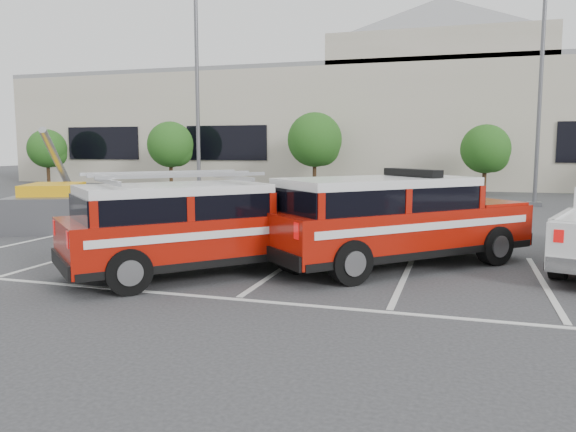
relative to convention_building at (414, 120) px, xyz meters
name	(u,v)px	position (x,y,z in m)	size (l,w,h in m)	color
ground	(284,267)	(-0.18, -31.86, -4.72)	(120.00, 120.00, 0.00)	#303032
stall_markings	(329,237)	(-0.18, -27.36, -4.71)	(23.00, 15.00, 0.01)	silver
convention_building	(414,120)	(0.00, 0.00, 0.00)	(60.00, 16.99, 13.20)	beige
tree_far_left	(49,150)	(-25.09, -9.82, -2.22)	(2.77, 2.77, 3.99)	#3F2B19
tree_left	(172,146)	(-15.09, -9.82, -1.95)	(3.07, 3.07, 4.42)	#3F2B19
tree_mid_left	(316,142)	(-5.09, -9.82, -1.68)	(3.37, 3.37, 4.85)	#3F2B19
tree_mid_right	(487,151)	(4.91, -9.82, -2.22)	(2.77, 2.77, 3.99)	#3F2B19
light_pole_left	(197,93)	(-8.18, -19.86, 0.47)	(0.90, 0.60, 10.24)	#59595E
light_pole_mid	(540,91)	(6.82, -15.86, 0.47)	(0.90, 0.60, 10.24)	#59595E
fire_chief_suv	(393,227)	(2.13, -30.97, -3.82)	(6.02, 6.06, 2.20)	#941107
ladder_suv	(194,234)	(-1.80, -33.09, -3.85)	(5.37, 5.53, 2.18)	#941107
utility_rig	(49,208)	(-9.58, -28.27, -4.05)	(3.54, 4.69, 3.35)	#59595E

